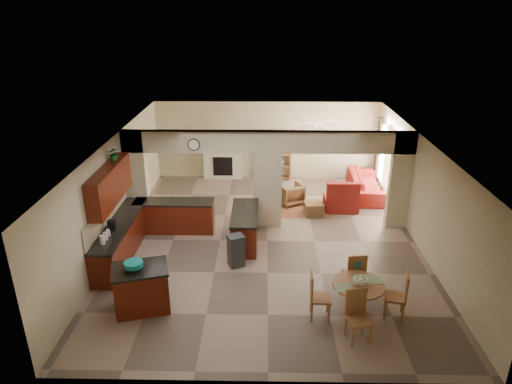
{
  "coord_description": "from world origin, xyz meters",
  "views": [
    {
      "loc": [
        -0.1,
        -10.96,
        5.94
      ],
      "look_at": [
        -0.31,
        0.3,
        1.31
      ],
      "focal_mm": 32.0,
      "sensor_mm": 36.0,
      "label": 1
    }
  ],
  "objects_px": {
    "dining_table": "(358,293)",
    "sofa": "(365,184)",
    "kitchen_island": "(142,288)",
    "armchair": "(291,194)"
  },
  "relations": [
    {
      "from": "sofa",
      "to": "kitchen_island",
      "type": "bearing_deg",
      "value": 140.0
    },
    {
      "from": "kitchen_island",
      "to": "dining_table",
      "type": "height_order",
      "value": "kitchen_island"
    },
    {
      "from": "armchair",
      "to": "dining_table",
      "type": "bearing_deg",
      "value": 76.28
    },
    {
      "from": "kitchen_island",
      "to": "sofa",
      "type": "distance_m",
      "value": 8.72
    },
    {
      "from": "dining_table",
      "to": "sofa",
      "type": "height_order",
      "value": "sofa"
    },
    {
      "from": "dining_table",
      "to": "sofa",
      "type": "distance_m",
      "value": 6.66
    },
    {
      "from": "kitchen_island",
      "to": "dining_table",
      "type": "relative_size",
      "value": 1.23
    },
    {
      "from": "kitchen_island",
      "to": "dining_table",
      "type": "bearing_deg",
      "value": -17.09
    },
    {
      "from": "kitchen_island",
      "to": "sofa",
      "type": "height_order",
      "value": "kitchen_island"
    },
    {
      "from": "sofa",
      "to": "armchair",
      "type": "height_order",
      "value": "sofa"
    }
  ]
}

